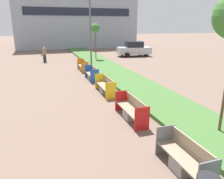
{
  "coord_description": "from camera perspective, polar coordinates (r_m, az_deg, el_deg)",
  "views": [
    {
      "loc": [
        -2.55,
        2.59,
        3.9
      ],
      "look_at": [
        0.9,
        13.09,
        0.6
      ],
      "focal_mm": 35.0,
      "sensor_mm": 36.0,
      "label": 1
    }
  ],
  "objects": [
    {
      "name": "bench_blue_frame",
      "position": [
        16.05,
        -5.22,
        3.84
      ],
      "size": [
        0.65,
        1.91,
        0.94
      ],
      "color": "gray",
      "rests_on": "ground"
    },
    {
      "name": "bench_yellow_frame",
      "position": [
        12.82,
        -1.68,
        0.66
      ],
      "size": [
        0.65,
        2.3,
        0.94
      ],
      "color": "gray",
      "rests_on": "ground"
    },
    {
      "name": "planter_grass_strip",
      "position": [
        11.67,
        12.51,
        -2.84
      ],
      "size": [
        2.8,
        120.0,
        0.18
      ],
      "color": "#426B33",
      "rests_on": "ground"
    },
    {
      "name": "bench_red_frame",
      "position": [
        9.38,
        5.1,
        -5.54
      ],
      "size": [
        0.65,
        2.25,
        0.94
      ],
      "color": "gray",
      "rests_on": "ground"
    },
    {
      "name": "parked_car_distant",
      "position": [
        28.25,
        5.75,
        10.49
      ],
      "size": [
        4.4,
        2.32,
        1.86
      ],
      "rotation": [
        0.0,
        0.0,
        -0.14
      ],
      "color": "#B7BABF",
      "rests_on": "ground"
    },
    {
      "name": "pedestrian_walking",
      "position": [
        24.67,
        -17.27,
        8.75
      ],
      "size": [
        0.53,
        0.24,
        1.64
      ],
      "color": "#232633",
      "rests_on": "ground"
    },
    {
      "name": "building_backdrop",
      "position": [
        41.05,
        -9.5,
        18.39
      ],
      "size": [
        20.19,
        8.07,
        10.61
      ],
      "color": "#939EAD",
      "rests_on": "ground"
    },
    {
      "name": "sapling_tree_far",
      "position": [
        24.89,
        -4.38,
        15.58
      ],
      "size": [
        0.96,
        0.96,
        4.01
      ],
      "color": "brown",
      "rests_on": "ground"
    },
    {
      "name": "bench_grey_frame",
      "position": [
        6.56,
        18.34,
        -16.98
      ],
      "size": [
        0.65,
        1.92,
        0.94
      ],
      "color": "gray",
      "rests_on": "ground"
    },
    {
      "name": "street_lamp_post",
      "position": [
        18.58,
        -5.67,
        16.04
      ],
      "size": [
        0.24,
        0.44,
        6.71
      ],
      "color": "#56595B",
      "rests_on": "ground"
    },
    {
      "name": "bench_orange_frame",
      "position": [
        19.34,
        -7.55,
        5.97
      ],
      "size": [
        0.65,
        2.01,
        0.94
      ],
      "color": "gray",
      "rests_on": "ground"
    }
  ]
}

